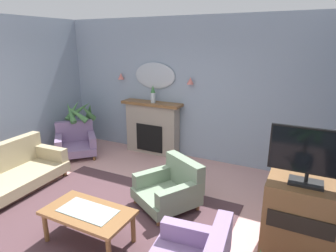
# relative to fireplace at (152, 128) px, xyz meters

# --- Properties ---
(floor) EXTENTS (6.86, 6.75, 0.10)m
(floor) POSITION_rel_fireplace_xyz_m (0.75, -2.70, -0.62)
(floor) COLOR #C6938E
(floor) RESTS_ON ground
(wall_back) EXTENTS (6.86, 0.10, 2.91)m
(wall_back) POSITION_rel_fireplace_xyz_m (0.75, 0.22, 0.88)
(wall_back) COLOR #8C9EB2
(wall_back) RESTS_ON ground
(patterned_rug) EXTENTS (3.20, 2.40, 0.01)m
(patterned_rug) POSITION_rel_fireplace_xyz_m (0.75, -2.50, -0.56)
(patterned_rug) COLOR #4C3338
(patterned_rug) RESTS_ON ground
(fireplace) EXTENTS (1.36, 0.36, 1.16)m
(fireplace) POSITION_rel_fireplace_xyz_m (0.00, 0.00, 0.00)
(fireplace) COLOR gray
(fireplace) RESTS_ON ground
(mantel_vase_left) EXTENTS (0.10, 0.10, 0.37)m
(mantel_vase_left) POSITION_rel_fireplace_xyz_m (0.05, -0.03, 0.77)
(mantel_vase_left) COLOR silver
(mantel_vase_left) RESTS_ON fireplace
(wall_mirror) EXTENTS (0.96, 0.06, 0.56)m
(wall_mirror) POSITION_rel_fireplace_xyz_m (-0.00, 0.14, 1.14)
(wall_mirror) COLOR #B2BCC6
(wall_sconce_left) EXTENTS (0.14, 0.14, 0.14)m
(wall_sconce_left) POSITION_rel_fireplace_xyz_m (-0.85, 0.09, 1.09)
(wall_sconce_left) COLOR #D17066
(wall_sconce_right) EXTENTS (0.14, 0.14, 0.14)m
(wall_sconce_right) POSITION_rel_fireplace_xyz_m (0.85, 0.09, 1.09)
(wall_sconce_right) COLOR #D17066
(coffee_table) EXTENTS (1.10, 0.60, 0.45)m
(coffee_table) POSITION_rel_fireplace_xyz_m (0.81, -3.00, -0.19)
(coffee_table) COLOR brown
(coffee_table) RESTS_ON ground
(floral_couch) EXTENTS (0.94, 1.75, 0.76)m
(floral_couch) POSITION_rel_fireplace_xyz_m (-1.29, -2.57, -0.25)
(floral_couch) COLOR tan
(floral_couch) RESTS_ON ground
(armchair_by_coffee_table) EXTENTS (1.10, 1.11, 0.71)m
(armchair_by_coffee_table) POSITION_rel_fireplace_xyz_m (1.35, -1.77, -0.27)
(armchair_by_coffee_table) COLOR gray
(armchair_by_coffee_table) RESTS_ON ground
(armchair_near_fireplace) EXTENTS (1.15, 1.15, 0.71)m
(armchair_near_fireplace) POSITION_rel_fireplace_xyz_m (-1.43, -0.89, -0.27)
(armchair_near_fireplace) COLOR gray
(armchair_near_fireplace) RESTS_ON ground
(tv_cabinet) EXTENTS (0.80, 0.57, 0.90)m
(tv_cabinet) POSITION_rel_fireplace_xyz_m (3.13, -2.00, -0.12)
(tv_cabinet) COLOR brown
(tv_cabinet) RESTS_ON ground
(tv_flatscreen) EXTENTS (0.84, 0.24, 0.65)m
(tv_flatscreen) POSITION_rel_fireplace_xyz_m (3.13, -2.02, 0.68)
(tv_flatscreen) COLOR black
(tv_flatscreen) RESTS_ON tv_cabinet
(potted_plant_corner_palm) EXTENTS (0.75, 0.75, 1.13)m
(potted_plant_corner_palm) POSITION_rel_fireplace_xyz_m (-1.58, -0.53, 0.01)
(potted_plant_corner_palm) COLOR silver
(potted_plant_corner_palm) RESTS_ON ground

